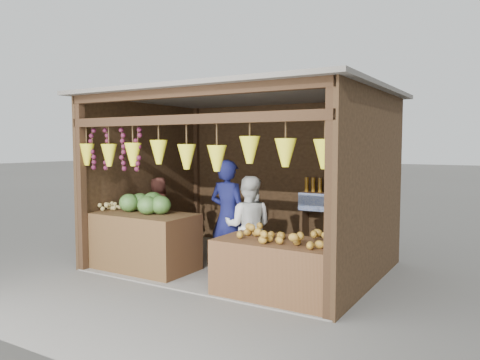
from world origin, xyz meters
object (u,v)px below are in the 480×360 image
object	(u,v)px
woman_standing	(248,226)
vendor_seated	(159,207)
counter_left	(143,241)
man_standing	(228,216)
counter_right	(282,269)

from	to	relation	value
woman_standing	vendor_seated	world-z (taller)	woman_standing
counter_left	man_standing	xyz separation A→B (m)	(1.18, 0.54, 0.41)
woman_standing	vendor_seated	bearing A→B (deg)	-32.72
counter_left	counter_right	distance (m)	2.38
counter_left	counter_right	size ratio (longest dim) A/B	0.99
woman_standing	vendor_seated	xyz separation A→B (m)	(-2.07, 0.46, 0.08)
man_standing	woman_standing	distance (m)	0.38
man_standing	vendor_seated	xyz separation A→B (m)	(-1.71, 0.44, -0.03)
vendor_seated	man_standing	bearing A→B (deg)	-157.94
counter_right	counter_left	bearing A→B (deg)	177.85
vendor_seated	counter_right	bearing A→B (deg)	-163.83
counter_right	man_standing	xyz separation A→B (m)	(-1.19, 0.63, 0.48)
counter_left	vendor_seated	world-z (taller)	vendor_seated
counter_right	woman_standing	bearing A→B (deg)	144.05
man_standing	vendor_seated	distance (m)	1.77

